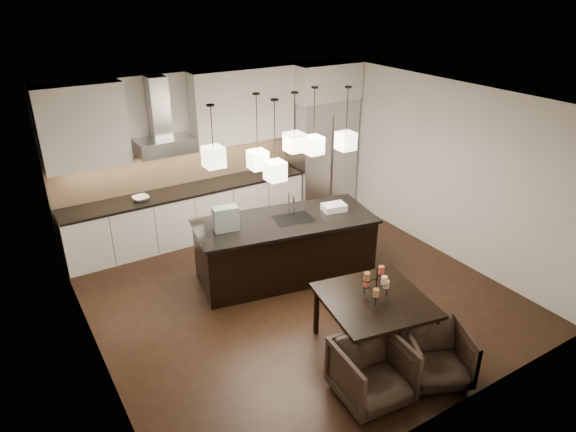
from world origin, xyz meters
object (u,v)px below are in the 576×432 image
dining_table (373,323)px  armchair_right (436,355)px  island_body (285,249)px  armchair_left (372,372)px  refrigerator (321,155)px

dining_table → armchair_right: size_ratio=1.67×
island_body → armchair_right: (0.28, -2.81, -0.12)m
dining_table → armchair_left: (-0.55, -0.63, -0.01)m
armchair_left → armchair_right: size_ratio=1.06×
armchair_right → dining_table: bearing=133.1°
refrigerator → armchair_left: 5.24m
island_body → armchair_left: (-0.53, -2.66, -0.11)m
island_body → dining_table: bearing=-78.8°
armchair_left → armchair_right: bearing=-4.9°
refrigerator → armchair_left: refrigerator is taller
armchair_right → refrigerator: bearing=94.8°
armchair_left → armchair_right: armchair_left is taller
refrigerator → armchair_left: bearing=-118.8°
refrigerator → armchair_right: refrigerator is taller
island_body → dining_table: size_ratio=2.14×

